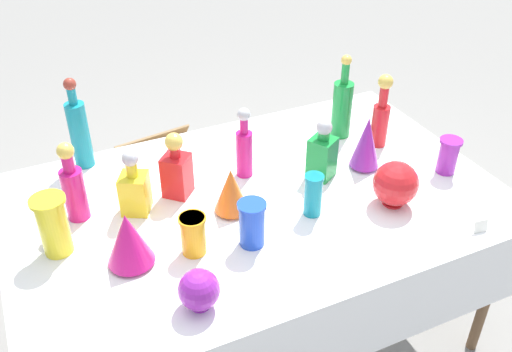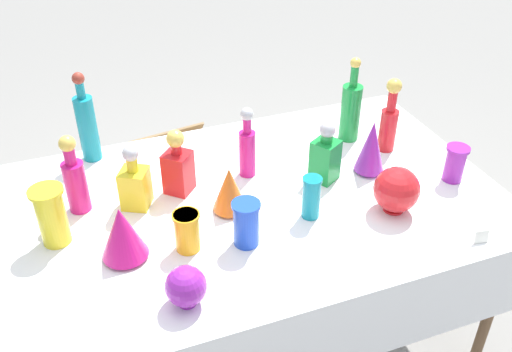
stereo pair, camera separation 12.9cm
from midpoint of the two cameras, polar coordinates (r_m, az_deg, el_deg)
name	(u,v)px [view 1 (the left image)]	position (r m, az deg, el deg)	size (l,w,h in m)	color
ground_plane	(256,330)	(2.71, -1.41, -15.19)	(40.00, 40.00, 0.00)	gray
display_table	(260,214)	(2.19, -1.27, -3.84)	(1.86, 1.18, 0.76)	white
tall_bottle_0	(244,147)	(2.25, -2.82, 2.84)	(0.07, 0.07, 0.30)	#C61972
tall_bottle_1	(381,115)	(2.49, 10.95, 5.98)	(0.07, 0.07, 0.33)	red
tall_bottle_2	(73,187)	(2.14, -19.47, -1.08)	(0.08, 0.08, 0.31)	#C61972
tall_bottle_3	(342,106)	(2.54, 7.16, 6.93)	(0.09, 0.09, 0.38)	#198C38
tall_bottle_4	(79,131)	(2.42, -18.76, 4.29)	(0.08, 0.08, 0.39)	teal
square_decanter_0	(176,169)	(2.18, -9.65, 0.64)	(0.13, 0.13, 0.27)	red
square_decanter_1	(134,188)	(2.13, -13.78, -1.22)	(0.13, 0.13, 0.26)	yellow
square_decanter_2	(322,153)	(2.26, 5.02, 2.27)	(0.13, 0.13, 0.26)	#198C38
slender_vase_0	(193,233)	(1.92, -8.24, -5.73)	(0.09, 0.09, 0.15)	orange
slender_vase_1	(53,224)	(2.02, -21.40, -4.52)	(0.12, 0.12, 0.22)	yellow
slender_vase_2	(448,154)	(2.40, 17.24, 2.05)	(0.09, 0.09, 0.15)	purple
slender_vase_3	(313,194)	(2.06, 3.96, -1.81)	(0.07, 0.07, 0.17)	teal
slender_vase_4	(252,222)	(1.93, -2.34, -4.70)	(0.10, 0.10, 0.17)	blue
fluted_vase_0	(231,190)	(2.07, -4.29, -1.47)	(0.13, 0.13, 0.18)	orange
fluted_vase_1	(366,142)	(2.33, 9.43, 3.32)	(0.12, 0.12, 0.23)	purple
fluted_vase_2	(128,239)	(1.90, -14.58, -6.15)	(0.16, 0.16, 0.20)	#C61972
round_bowl_0	(199,290)	(1.74, -7.88, -11.26)	(0.13, 0.13, 0.14)	purple
round_bowl_1	(396,184)	(2.15, 12.13, -0.80)	(0.17, 0.17, 0.18)	red
price_tag_left	(481,226)	(2.14, 19.97, -4.77)	(0.05, 0.01, 0.05)	white
cardboard_box_behind_left	(161,180)	(3.36, -10.62, -0.43)	(0.55, 0.41, 0.44)	tan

